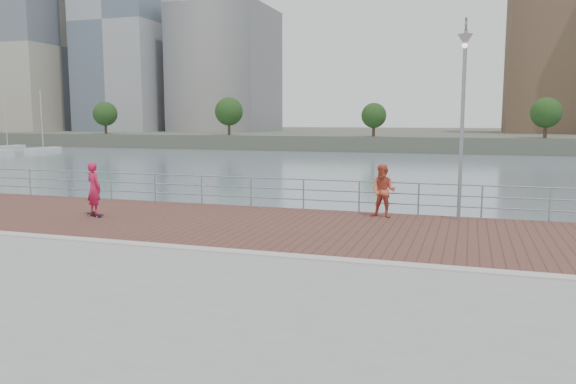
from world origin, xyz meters
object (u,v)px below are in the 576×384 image
(guardrail, at_px, (331,192))
(street_lamp, at_px, (464,85))
(skateboarder, at_px, (94,188))
(bystander, at_px, (383,191))

(guardrail, distance_m, street_lamp, 5.80)
(street_lamp, height_order, skateboarder, street_lamp)
(street_lamp, bearing_deg, skateboarder, -166.72)
(bystander, bearing_deg, street_lamp, 8.94)
(guardrail, height_order, bystander, bystander)
(guardrail, distance_m, bystander, 2.20)
(street_lamp, bearing_deg, guardrail, 167.91)
(guardrail, relative_size, bystander, 22.07)
(guardrail, bearing_deg, street_lamp, -12.09)
(guardrail, distance_m, skateboarder, 8.16)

